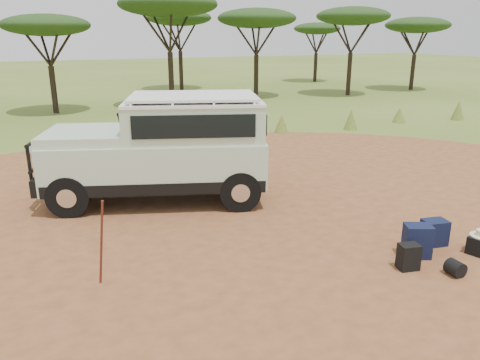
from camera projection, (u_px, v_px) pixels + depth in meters
name	position (u px, v px, depth m)	size (l,w,h in m)	color
ground	(240.00, 249.00, 8.81)	(140.00, 140.00, 0.00)	#536624
dirt_clearing	(240.00, 248.00, 8.81)	(23.00, 23.00, 0.01)	#9A5732
grass_fringe	(140.00, 138.00, 16.26)	(36.60, 1.60, 0.90)	#536624
acacia_treeline	(99.00, 14.00, 24.84)	(46.70, 13.20, 6.26)	black
safari_vehicle	(164.00, 151.00, 11.04)	(5.53, 3.61, 2.53)	#BAD6B7
walking_staff	(101.00, 244.00, 7.26)	(0.04, 0.04, 1.53)	maroon
backpack_black	(409.00, 257.00, 7.97)	(0.34, 0.25, 0.46)	black
backpack_navy	(417.00, 241.00, 8.40)	(0.47, 0.33, 0.61)	#101935
backpack_olive	(422.00, 240.00, 8.61)	(0.34, 0.25, 0.47)	#31401D
duffel_navy	(434.00, 233.00, 8.90)	(0.45, 0.33, 0.50)	#101935
hard_case	(480.00, 244.00, 8.58)	(0.47, 0.34, 0.34)	black
stuff_sack	(455.00, 268.00, 7.79)	(0.27, 0.27, 0.27)	black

